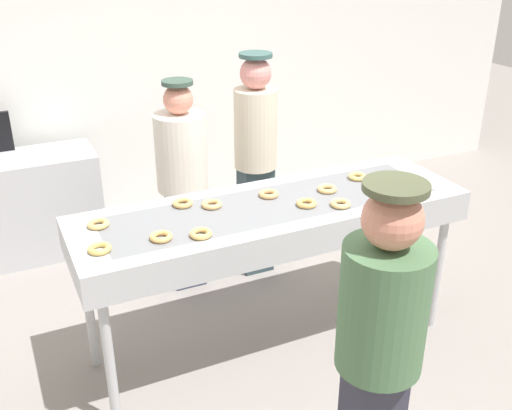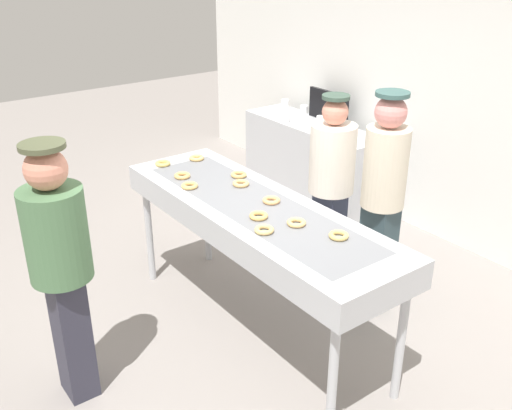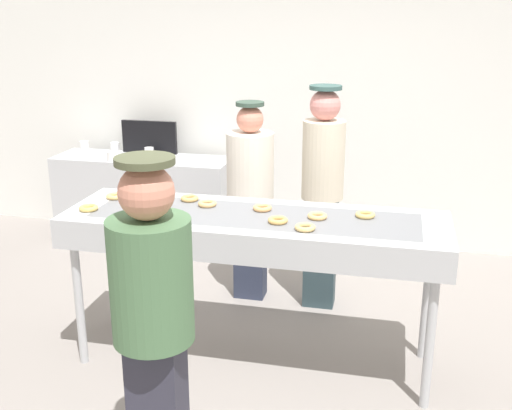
% 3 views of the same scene
% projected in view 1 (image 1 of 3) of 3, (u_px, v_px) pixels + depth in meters
% --- Properties ---
extents(ground_plane, '(16.00, 16.00, 0.00)m').
position_uv_depth(ground_plane, '(271.00, 343.00, 4.02)').
color(ground_plane, gray).
extents(back_wall, '(8.00, 0.12, 3.22)m').
position_uv_depth(back_wall, '(153.00, 40.00, 5.29)').
color(back_wall, white).
rests_on(back_wall, ground).
extents(fryer_conveyor, '(2.39, 0.73, 1.02)m').
position_uv_depth(fryer_conveyor, '(273.00, 219.00, 3.63)').
color(fryer_conveyor, '#B7BABF').
rests_on(fryer_conveyor, ground).
extents(glazed_donut_0, '(0.16, 0.16, 0.03)m').
position_uv_depth(glazed_donut_0, '(269.00, 194.00, 3.68)').
color(glazed_donut_0, '#EEAB67').
rests_on(glazed_donut_0, fryer_conveyor).
extents(glazed_donut_1, '(0.14, 0.14, 0.03)m').
position_uv_depth(glazed_donut_1, '(357.00, 176.00, 3.94)').
color(glazed_donut_1, '#E2BC68').
rests_on(glazed_donut_1, fryer_conveyor).
extents(glazed_donut_2, '(0.17, 0.17, 0.03)m').
position_uv_depth(glazed_donut_2, '(100.00, 249.00, 3.06)').
color(glazed_donut_2, '#DEBB5F').
rests_on(glazed_donut_2, fryer_conveyor).
extents(glazed_donut_3, '(0.16, 0.16, 0.03)m').
position_uv_depth(glazed_donut_3, '(161.00, 237.00, 3.18)').
color(glazed_donut_3, '#EAAF61').
rests_on(glazed_donut_3, fryer_conveyor).
extents(glazed_donut_4, '(0.15, 0.15, 0.03)m').
position_uv_depth(glazed_donut_4, '(212.00, 204.00, 3.55)').
color(glazed_donut_4, '#E6B26B').
rests_on(glazed_donut_4, fryer_conveyor).
extents(glazed_donut_5, '(0.16, 0.16, 0.03)m').
position_uv_depth(glazed_donut_5, '(327.00, 189.00, 3.75)').
color(glazed_donut_5, '#ECB96F').
rests_on(glazed_donut_5, fryer_conveyor).
extents(glazed_donut_6, '(0.15, 0.15, 0.03)m').
position_uv_depth(glazed_donut_6, '(306.00, 203.00, 3.56)').
color(glazed_donut_6, '#EBB560').
rests_on(glazed_donut_6, fryer_conveyor).
extents(glazed_donut_7, '(0.17, 0.17, 0.03)m').
position_uv_depth(glazed_donut_7, '(183.00, 203.00, 3.56)').
color(glazed_donut_7, '#DDAC61').
rests_on(glazed_donut_7, fryer_conveyor).
extents(glazed_donut_8, '(0.16, 0.16, 0.03)m').
position_uv_depth(glazed_donut_8, '(341.00, 204.00, 3.56)').
color(glazed_donut_8, '#E0B96F').
rests_on(glazed_donut_8, fryer_conveyor).
extents(glazed_donut_9, '(0.16, 0.16, 0.03)m').
position_uv_depth(glazed_donut_9, '(201.00, 234.00, 3.21)').
color(glazed_donut_9, '#E7B462').
rests_on(glazed_donut_9, fryer_conveyor).
extents(glazed_donut_10, '(0.17, 0.17, 0.03)m').
position_uv_depth(glazed_donut_10, '(98.00, 224.00, 3.31)').
color(glazed_donut_10, '#EBBC6C').
rests_on(glazed_donut_10, fryer_conveyor).
extents(worker_baker, '(0.32, 0.32, 1.72)m').
position_uv_depth(worker_baker, '(256.00, 155.00, 4.48)').
color(worker_baker, '#2D3F45').
rests_on(worker_baker, ground).
extents(worker_assistant, '(0.37, 0.37, 1.58)m').
position_uv_depth(worker_assistant, '(182.00, 174.00, 4.31)').
color(worker_assistant, '#2C3348').
rests_on(worker_assistant, ground).
extents(customer_waiting, '(0.36, 0.36, 1.68)m').
position_uv_depth(customer_waiting, '(380.00, 340.00, 2.48)').
color(customer_waiting, '#302F3E').
rests_on(customer_waiting, ground).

